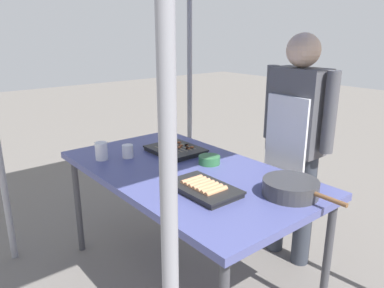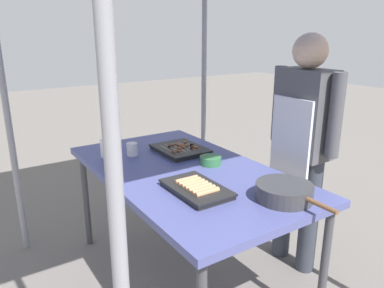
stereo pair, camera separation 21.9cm
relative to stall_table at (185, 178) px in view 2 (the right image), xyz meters
name	(u,v)px [view 2 (the right image)]	position (x,y,z in m)	size (l,w,h in m)	color
ground_plane	(186,277)	(0.00, 0.00, -0.70)	(18.00, 18.00, 0.00)	#66605B
stall_table	(185,178)	(0.00, 0.00, 0.00)	(1.60, 0.90, 0.75)	#4C518C
tray_grilled_sausages	(196,188)	(0.31, -0.12, 0.07)	(0.38, 0.23, 0.05)	black
tray_meat_skewers	(180,149)	(-0.30, 0.15, 0.07)	(0.36, 0.29, 0.04)	black
cooking_wok	(285,191)	(0.61, 0.19, 0.10)	(0.44, 0.28, 0.08)	#38383A
condiment_bowl	(210,160)	(0.01, 0.18, 0.08)	(0.13, 0.13, 0.05)	#33723F
drink_cup_near_edge	(106,148)	(-0.48, -0.30, 0.11)	(0.08, 0.08, 0.11)	white
drink_cup_by_wok	(132,149)	(-0.41, -0.15, 0.10)	(0.07, 0.07, 0.09)	white
vendor_woman	(302,137)	(0.25, 0.72, 0.20)	(0.52, 0.22, 1.53)	#333842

